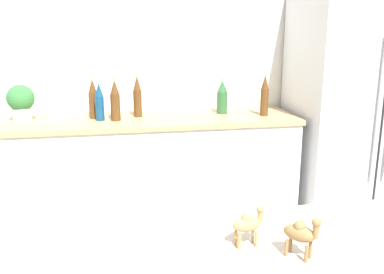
{
  "coord_description": "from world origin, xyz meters",
  "views": [
    {
      "loc": [
        -0.65,
        -0.69,
        1.57
      ],
      "look_at": [
        -0.28,
        1.42,
        1.02
      ],
      "focal_mm": 40.0,
      "sensor_mm": 36.0,
      "label": 1
    }
  ],
  "objects": [
    {
      "name": "paper_towel_roll",
      "position": [
        -1.09,
        2.41,
        1.04
      ],
      "size": [
        0.1,
        0.1,
        0.24
      ],
      "color": "white",
      "rests_on": "back_counter"
    },
    {
      "name": "wall_back",
      "position": [
        0.0,
        2.73,
        1.27
      ],
      "size": [
        8.0,
        0.06,
        2.55
      ],
      "color": "white",
      "rests_on": "ground_plane"
    },
    {
      "name": "back_bottle_0",
      "position": [
        0.43,
        2.32,
        1.08
      ],
      "size": [
        0.06,
        0.06,
        0.32
      ],
      "color": "brown",
      "rests_on": "back_counter"
    },
    {
      "name": "potted_plant",
      "position": [
        -1.31,
        2.41,
        1.07
      ],
      "size": [
        0.19,
        0.19,
        0.26
      ],
      "color": "silver",
      "rests_on": "back_counter"
    },
    {
      "name": "back_bottle_2",
      "position": [
        -0.77,
        2.36,
        1.06
      ],
      "size": [
        0.06,
        0.06,
        0.28
      ],
      "color": "navy",
      "rests_on": "back_counter"
    },
    {
      "name": "back_bottle_3",
      "position": [
        -0.66,
        2.34,
        1.07
      ],
      "size": [
        0.07,
        0.07,
        0.3
      ],
      "color": "brown",
      "rests_on": "back_counter"
    },
    {
      "name": "back_bottle_5",
      "position": [
        -0.5,
        2.45,
        1.07
      ],
      "size": [
        0.06,
        0.06,
        0.31
      ],
      "color": "brown",
      "rests_on": "back_counter"
    },
    {
      "name": "camel_figurine_second",
      "position": [
        -0.16,
        0.34,
        1.01
      ],
      "size": [
        0.1,
        0.1,
        0.13
      ],
      "color": "olive",
      "rests_on": "bar_counter"
    },
    {
      "name": "camel_figurine",
      "position": [
        -0.28,
        0.43,
        1.0
      ],
      "size": [
        0.1,
        0.06,
        0.13
      ],
      "color": "tan",
      "rests_on": "bar_counter"
    },
    {
      "name": "back_counter",
      "position": [
        -0.39,
        2.4,
        0.46
      ],
      "size": [
        2.11,
        0.63,
        0.92
      ],
      "color": "white",
      "rests_on": "ground_plane"
    },
    {
      "name": "back_bottle_4",
      "position": [
        0.14,
        2.46,
        1.05
      ],
      "size": [
        0.08,
        0.08,
        0.27
      ],
      "color": "#2D6033",
      "rests_on": "back_counter"
    },
    {
      "name": "refrigerator",
      "position": [
        1.17,
        2.32,
        0.92
      ],
      "size": [
        0.93,
        0.75,
        1.84
      ],
      "color": "silver",
      "rests_on": "ground_plane"
    },
    {
      "name": "back_bottle_1",
      "position": [
        -0.82,
        2.44,
        1.07
      ],
      "size": [
        0.07,
        0.07,
        0.3
      ],
      "color": "brown",
      "rests_on": "back_counter"
    }
  ]
}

